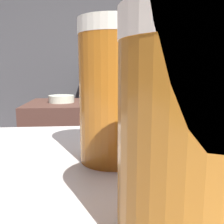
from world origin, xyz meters
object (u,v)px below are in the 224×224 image
at_px(chefs_knife, 183,101).
at_px(pint_glass_near, 112,92).
at_px(pint_glass_far, 188,132).
at_px(bottle_hot_sauce, 137,61).
at_px(mixing_bowl, 61,99).
at_px(bartender, 164,100).
at_px(bottle_soy, 123,61).

height_order(chefs_knife, pint_glass_near, pint_glass_near).
xyz_separation_m(pint_glass_far, bottle_hot_sauce, (0.53, 3.08, 0.14)).
distance_m(mixing_bowl, chefs_knife, 0.98).
distance_m(bartender, bottle_hot_sauce, 1.71).
distance_m(bartender, mixing_bowl, 0.84).
xyz_separation_m(pint_glass_near, bottle_soy, (0.37, 2.90, 0.14)).
bearing_deg(bottle_soy, bartender, -87.88).
bearing_deg(bartender, pint_glass_far, 152.18).
height_order(bartender, bottle_hot_sauce, bartender).
height_order(mixing_bowl, pint_glass_far, pint_glass_far).
bearing_deg(bottle_soy, mixing_bowl, -118.26).
relative_size(mixing_bowl, bottle_soy, 0.83).
bearing_deg(mixing_bowl, pint_glass_near, -81.12).
distance_m(mixing_bowl, bottle_soy, 1.39).
height_order(chefs_knife, bottle_soy, bottle_soy).
distance_m(chefs_knife, bottle_hot_sauce, 1.34).
relative_size(mixing_bowl, chefs_knife, 0.84).
relative_size(bartender, pint_glass_near, 10.88).
xyz_separation_m(mixing_bowl, pint_glass_near, (0.27, -1.72, 0.21)).
bearing_deg(pint_glass_far, bottle_hot_sauce, 80.31).
relative_size(chefs_knife, bottle_hot_sauce, 1.06).
bearing_deg(mixing_bowl, bottle_hot_sauce, 56.06).
relative_size(chefs_knife, pint_glass_near, 1.56).
height_order(bartender, bottle_soy, bartender).
bearing_deg(pint_glass_near, bottle_hot_sauce, 79.26).
bearing_deg(chefs_knife, pint_glass_near, -108.65).
height_order(mixing_bowl, chefs_knife, mixing_bowl).
height_order(pint_glass_near, bottle_hot_sauce, bottle_hot_sauce).
xyz_separation_m(chefs_knife, bottle_hot_sauce, (-0.15, 1.28, 0.36)).
bearing_deg(chefs_knife, pint_glass_far, -106.16).
distance_m(chefs_knife, bottle_soy, 1.34).
bearing_deg(pint_glass_near, bottle_soy, 82.72).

